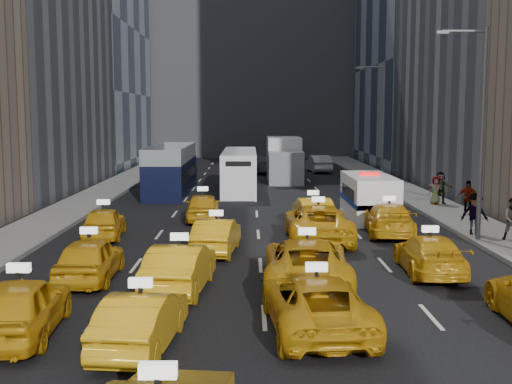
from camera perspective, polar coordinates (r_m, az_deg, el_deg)
ground at (r=15.66m, az=0.90°, el=-13.34°), size 160.00×160.00×0.00m
sidewalk_west at (r=41.30m, az=-14.74°, el=-0.74°), size 3.00×90.00×0.15m
sidewalk_east at (r=41.50m, az=14.65°, el=-0.71°), size 3.00×90.00×0.15m
curb_west at (r=40.97m, az=-12.77°, el=-0.73°), size 0.15×90.00×0.18m
curb_east at (r=41.14m, az=12.70°, el=-0.69°), size 0.15×90.00×0.18m
building_backdrop at (r=87.90m, az=-0.32°, el=16.47°), size 30.00×12.00×40.00m
streetlight_near at (r=28.35m, az=19.25°, el=5.52°), size 2.15×0.22×9.00m
streetlight_far at (r=47.66m, az=11.08°, el=6.19°), size 2.15×0.22×9.00m
taxi_4 at (r=16.90m, az=-20.20°, el=-9.55°), size 2.07×4.54×1.51m
taxi_5 at (r=15.45m, az=-10.15°, el=-11.12°), size 1.82×4.18×1.34m
taxi_6 at (r=16.40m, az=5.36°, el=-9.81°), size 2.75×5.28×1.42m
taxi_8 at (r=21.74m, az=-14.56°, el=-5.78°), size 1.78×4.29×1.45m
taxi_9 at (r=20.00m, az=-6.78°, el=-6.66°), size 2.00×4.63×1.48m
taxi_10 at (r=20.32m, az=4.53°, el=-6.29°), size 2.88×5.79×1.58m
taxi_11 at (r=22.80m, az=15.16°, el=-5.37°), size 2.05×4.65×1.33m
taxi_12 at (r=28.95m, az=-13.36°, el=-2.67°), size 2.00×4.20×1.39m
taxi_13 at (r=25.24m, az=-3.54°, el=-3.90°), size 1.87×4.30×1.38m
taxi_14 at (r=27.56m, az=5.54°, el=-2.76°), size 2.76×5.82×1.61m
taxi_15 at (r=29.54m, az=11.72°, el=-2.37°), size 2.55×5.18×1.45m
taxi_16 at (r=32.87m, az=-4.74°, el=-1.33°), size 1.92×4.30×1.44m
taxi_17 at (r=31.24m, az=5.09°, el=-1.77°), size 1.80×4.45×1.44m
nypd_van at (r=33.77m, az=10.01°, el=-0.52°), size 2.56×5.85×2.46m
double_decker at (r=44.80m, az=-7.52°, el=1.97°), size 3.84×11.33×3.23m
city_bus at (r=45.58m, az=-1.46°, el=1.87°), size 3.02×11.18×2.86m
box_truck at (r=52.23m, az=2.52°, el=2.89°), size 3.07×7.91×3.56m
misc_car_0 at (r=42.47m, az=9.12°, el=0.43°), size 1.66×4.22×1.37m
misc_car_1 at (r=55.22m, az=-6.75°, el=1.94°), size 2.79×5.03×1.33m
misc_car_2 at (r=59.51m, az=0.82°, el=2.49°), size 2.97×5.87×1.63m
misc_car_3 at (r=58.70m, az=-1.58°, el=2.36°), size 2.26×4.61×1.51m
misc_car_4 at (r=60.58m, az=5.58°, el=2.53°), size 2.18×5.08×1.63m
pedestrian_2 at (r=29.82m, az=18.85°, el=-1.84°), size 1.24×0.63×1.84m
pedestrian_3 at (r=35.46m, az=18.30°, el=-0.49°), size 1.18×0.88×1.83m
pedestrian_4 at (r=39.22m, az=15.65°, el=0.15°), size 0.80×0.44×1.64m
pedestrian_5 at (r=39.40m, az=16.07°, el=0.35°), size 1.80×0.67×1.90m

